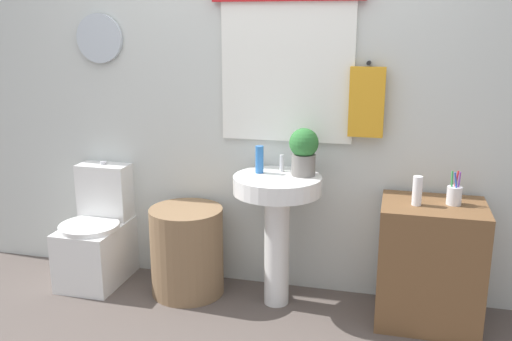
{
  "coord_description": "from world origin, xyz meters",
  "views": [
    {
      "loc": [
        0.85,
        -2.21,
        1.65
      ],
      "look_at": [
        0.08,
        0.8,
        0.84
      ],
      "focal_mm": 39.43,
      "sensor_mm": 36.0,
      "label": 1
    }
  ],
  "objects_px": {
    "pedestal_sink": "(277,209)",
    "wooden_cabinet": "(430,264)",
    "soap_bottle": "(259,159)",
    "toothbrush_cup": "(454,195)",
    "toilet": "(98,237)",
    "potted_plant": "(304,150)",
    "laundry_hamper": "(187,251)",
    "lotion_bottle": "(417,191)"
  },
  "relations": [
    {
      "from": "potted_plant",
      "to": "toothbrush_cup",
      "type": "height_order",
      "value": "potted_plant"
    },
    {
      "from": "laundry_hamper",
      "to": "pedestal_sink",
      "type": "relative_size",
      "value": 0.69
    },
    {
      "from": "soap_bottle",
      "to": "laundry_hamper",
      "type": "bearing_deg",
      "value": -173.71
    },
    {
      "from": "toilet",
      "to": "pedestal_sink",
      "type": "relative_size",
      "value": 0.97
    },
    {
      "from": "toothbrush_cup",
      "to": "wooden_cabinet",
      "type": "bearing_deg",
      "value": -168.46
    },
    {
      "from": "toilet",
      "to": "laundry_hamper",
      "type": "distance_m",
      "value": 0.64
    },
    {
      "from": "toothbrush_cup",
      "to": "pedestal_sink",
      "type": "bearing_deg",
      "value": -178.82
    },
    {
      "from": "soap_bottle",
      "to": "toothbrush_cup",
      "type": "bearing_deg",
      "value": -1.57
    },
    {
      "from": "wooden_cabinet",
      "to": "potted_plant",
      "type": "xyz_separation_m",
      "value": [
        -0.74,
        0.06,
        0.6
      ]
    },
    {
      "from": "toilet",
      "to": "lotion_bottle",
      "type": "bearing_deg",
      "value": -2.21
    },
    {
      "from": "laundry_hamper",
      "to": "lotion_bottle",
      "type": "bearing_deg",
      "value": -1.69
    },
    {
      "from": "toilet",
      "to": "potted_plant",
      "type": "xyz_separation_m",
      "value": [
        1.35,
        0.02,
        0.66
      ]
    },
    {
      "from": "laundry_hamper",
      "to": "pedestal_sink",
      "type": "height_order",
      "value": "pedestal_sink"
    },
    {
      "from": "toilet",
      "to": "wooden_cabinet",
      "type": "height_order",
      "value": "toilet"
    },
    {
      "from": "laundry_hamper",
      "to": "soap_bottle",
      "type": "relative_size",
      "value": 3.42
    },
    {
      "from": "laundry_hamper",
      "to": "toothbrush_cup",
      "type": "bearing_deg",
      "value": 0.74
    },
    {
      "from": "toilet",
      "to": "soap_bottle",
      "type": "relative_size",
      "value": 4.78
    },
    {
      "from": "lotion_bottle",
      "to": "soap_bottle",
      "type": "bearing_deg",
      "value": 174.28
    },
    {
      "from": "potted_plant",
      "to": "lotion_bottle",
      "type": "relative_size",
      "value": 1.73
    },
    {
      "from": "toilet",
      "to": "soap_bottle",
      "type": "distance_m",
      "value": 1.24
    },
    {
      "from": "potted_plant",
      "to": "lotion_bottle",
      "type": "bearing_deg",
      "value": -8.9
    },
    {
      "from": "soap_bottle",
      "to": "toothbrush_cup",
      "type": "relative_size",
      "value": 0.88
    },
    {
      "from": "pedestal_sink",
      "to": "toothbrush_cup",
      "type": "xyz_separation_m",
      "value": [
        0.98,
        0.02,
        0.16
      ]
    },
    {
      "from": "wooden_cabinet",
      "to": "laundry_hamper",
      "type": "bearing_deg",
      "value": 180.0
    },
    {
      "from": "soap_bottle",
      "to": "toothbrush_cup",
      "type": "height_order",
      "value": "soap_bottle"
    },
    {
      "from": "toilet",
      "to": "toothbrush_cup",
      "type": "relative_size",
      "value": 4.19
    },
    {
      "from": "toilet",
      "to": "laundry_hamper",
      "type": "relative_size",
      "value": 1.4
    },
    {
      "from": "laundry_hamper",
      "to": "toothbrush_cup",
      "type": "distance_m",
      "value": 1.62
    },
    {
      "from": "pedestal_sink",
      "to": "wooden_cabinet",
      "type": "xyz_separation_m",
      "value": [
        0.88,
        0.0,
        -0.25
      ]
    },
    {
      "from": "potted_plant",
      "to": "toothbrush_cup",
      "type": "bearing_deg",
      "value": -2.74
    },
    {
      "from": "potted_plant",
      "to": "toilet",
      "type": "bearing_deg",
      "value": -179.02
    },
    {
      "from": "soap_bottle",
      "to": "lotion_bottle",
      "type": "xyz_separation_m",
      "value": [
        0.9,
        -0.09,
        -0.1
      ]
    },
    {
      "from": "toilet",
      "to": "toothbrush_cup",
      "type": "distance_m",
      "value": 2.24
    },
    {
      "from": "wooden_cabinet",
      "to": "toothbrush_cup",
      "type": "distance_m",
      "value": 0.42
    },
    {
      "from": "wooden_cabinet",
      "to": "potted_plant",
      "type": "distance_m",
      "value": 0.95
    },
    {
      "from": "wooden_cabinet",
      "to": "pedestal_sink",
      "type": "bearing_deg",
      "value": 180.0
    },
    {
      "from": "pedestal_sink",
      "to": "toilet",
      "type": "bearing_deg",
      "value": 178.26
    },
    {
      "from": "soap_bottle",
      "to": "potted_plant",
      "type": "distance_m",
      "value": 0.27
    },
    {
      "from": "pedestal_sink",
      "to": "wooden_cabinet",
      "type": "distance_m",
      "value": 0.91
    },
    {
      "from": "pedestal_sink",
      "to": "potted_plant",
      "type": "bearing_deg",
      "value": 23.2
    },
    {
      "from": "soap_bottle",
      "to": "lotion_bottle",
      "type": "bearing_deg",
      "value": -5.72
    },
    {
      "from": "wooden_cabinet",
      "to": "soap_bottle",
      "type": "bearing_deg",
      "value": 177.13
    }
  ]
}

